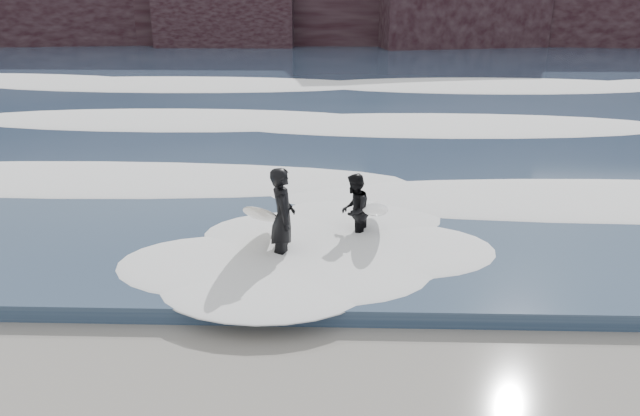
{
  "coord_description": "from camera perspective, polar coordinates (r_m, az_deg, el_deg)",
  "views": [
    {
      "loc": [
        0.32,
        -5.53,
        5.21
      ],
      "look_at": [
        -0.01,
        5.72,
        1.0
      ],
      "focal_mm": 35.0,
      "sensor_mm": 36.0,
      "label": 1
    }
  ],
  "objects": [
    {
      "name": "surfer_right",
      "position": [
        12.57,
        3.43,
        -0.21
      ],
      "size": [
        1.12,
        2.0,
        1.53
      ],
      "color": "black",
      "rests_on": "ground"
    },
    {
      "name": "foam_mid",
      "position": [
        22.06,
        0.84,
        7.96
      ],
      "size": [
        60.0,
        4.0,
        0.24
      ],
      "primitive_type": "ellipsoid",
      "color": "white",
      "rests_on": "sea"
    },
    {
      "name": "foam_far",
      "position": [
        30.91,
        1.11,
        11.64
      ],
      "size": [
        60.0,
        4.8,
        0.3
      ],
      "primitive_type": "ellipsoid",
      "color": "white",
      "rests_on": "sea"
    },
    {
      "name": "surfer_left",
      "position": [
        11.63,
        -3.74,
        -0.87
      ],
      "size": [
        1.03,
        1.94,
        1.95
      ],
      "color": "black",
      "rests_on": "ground"
    },
    {
      "name": "sea",
      "position": [
        34.91,
        1.19,
        12.17
      ],
      "size": [
        90.0,
        52.0,
        0.3
      ],
      "primitive_type": "cube",
      "color": "#2B3D55",
      "rests_on": "ground"
    },
    {
      "name": "foam_near",
      "position": [
        15.31,
        0.42,
        2.19
      ],
      "size": [
        60.0,
        3.2,
        0.2
      ],
      "primitive_type": "ellipsoid",
      "color": "white",
      "rests_on": "sea"
    }
  ]
}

